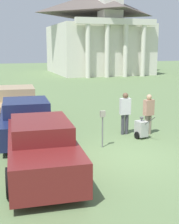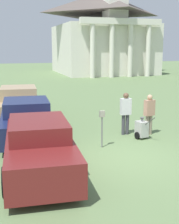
{
  "view_description": "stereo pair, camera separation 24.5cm",
  "coord_description": "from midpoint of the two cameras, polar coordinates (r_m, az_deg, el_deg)",
  "views": [
    {
      "loc": [
        -4.03,
        -8.71,
        3.51
      ],
      "look_at": [
        -0.47,
        2.18,
        1.1
      ],
      "focal_mm": 50.0,
      "sensor_mm": 36.0,
      "label": 1
    },
    {
      "loc": [
        -3.8,
        -8.78,
        3.51
      ],
      "look_at": [
        -0.47,
        2.18,
        1.1
      ],
      "focal_mm": 50.0,
      "sensor_mm": 36.0,
      "label": 2
    }
  ],
  "objects": [
    {
      "name": "parked_car_navy",
      "position": [
        12.38,
        -12.07,
        -1.45
      ],
      "size": [
        2.29,
        4.75,
        1.52
      ],
      "rotation": [
        0.0,
        0.0,
        -0.07
      ],
      "color": "#19234C",
      "rests_on": "ground_plane"
    },
    {
      "name": "equipment_cart",
      "position": [
        12.27,
        8.91,
        -3.01
      ],
      "size": [
        0.51,
        1.0,
        1.0
      ],
      "rotation": [
        0.0,
        0.0,
        0.19
      ],
      "color": "#B2B2AD",
      "rests_on": "ground_plane"
    },
    {
      "name": "church",
      "position": [
        42.71,
        1.44,
        14.86
      ],
      "size": [
        11.77,
        13.19,
        23.14
      ],
      "color": "silver",
      "rests_on": "ground_plane"
    },
    {
      "name": "parking_meter",
      "position": [
        10.9,
        1.76,
        -1.83
      ],
      "size": [
        0.18,
        0.09,
        1.33
      ],
      "color": "slate",
      "rests_on": "ground_plane"
    },
    {
      "name": "parked_car_tan",
      "position": [
        16.12,
        -13.57,
        1.53
      ],
      "size": [
        2.32,
        4.77,
        1.56
      ],
      "rotation": [
        0.0,
        0.0,
        -0.07
      ],
      "color": "tan",
      "rests_on": "ground_plane"
    },
    {
      "name": "person_supervisor",
      "position": [
        12.75,
        10.22,
        0.02
      ],
      "size": [
        0.46,
        0.31,
        1.64
      ],
      "rotation": [
        0.0,
        0.0,
        3.37
      ],
      "color": "gray",
      "rests_on": "ground_plane"
    },
    {
      "name": "parked_car_maroon",
      "position": [
        9.12,
        -9.7,
        -6.1
      ],
      "size": [
        2.2,
        5.24,
        1.51
      ],
      "rotation": [
        0.0,
        0.0,
        -0.07
      ],
      "color": "maroon",
      "rests_on": "ground_plane"
    },
    {
      "name": "person_worker",
      "position": [
        12.61,
        5.98,
        0.21
      ],
      "size": [
        0.43,
        0.23,
        1.71
      ],
      "rotation": [
        0.0,
        0.0,
        3.11
      ],
      "color": "#3F3F47",
      "rests_on": "ground_plane"
    },
    {
      "name": "ground_plane",
      "position": [
        10.2,
        5.69,
        -8.3
      ],
      "size": [
        120.0,
        120.0,
        0.0
      ],
      "primitive_type": "plane",
      "color": "#607A4C"
    }
  ]
}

